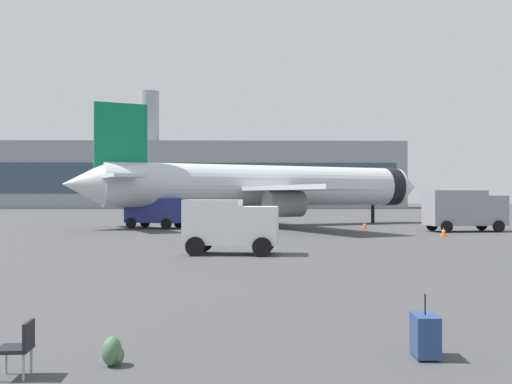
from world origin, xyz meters
TOP-DOWN VIEW (x-y plane):
  - airplane_at_gate at (2.00, 50.91)m, footprint 33.98×31.21m
  - service_truck at (-7.50, 46.68)m, footprint 5.27×3.88m
  - fuel_truck at (17.19, 41.68)m, footprint 6.26×3.35m
  - cargo_van at (-0.46, 24.40)m, footprint 4.58×2.72m
  - safety_cone_near at (10.26, 45.55)m, footprint 0.44×0.44m
  - safety_cone_mid at (13.90, 36.61)m, footprint 0.44×0.44m
  - rolling_suitcase at (3.39, 6.59)m, footprint 0.43×0.66m
  - traveller_backpack at (-1.89, 6.20)m, footprint 0.36×0.40m
  - gate_chair at (-3.18, 5.61)m, footprint 0.51×0.51m
  - terminal_building at (-13.92, 129.07)m, footprint 96.19×20.67m

SIDE VIEW (x-z plane):
  - traveller_backpack at x=-1.89m, z-range -0.01..0.47m
  - safety_cone_near at x=10.26m, z-range -0.01..0.60m
  - safety_cone_mid at x=13.90m, z-range -0.01..0.61m
  - rolling_suitcase at x=3.39m, z-range -0.16..0.94m
  - gate_chair at x=-3.18m, z-range 0.07..0.93m
  - cargo_van at x=-0.46m, z-range 0.15..2.75m
  - service_truck at x=-7.50m, z-range 0.16..3.05m
  - fuel_truck at x=17.19m, z-range 0.17..3.37m
  - airplane_at_gate at x=2.00m, z-range -1.59..8.91m
  - terminal_building at x=-13.92m, z-range -5.89..20.39m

